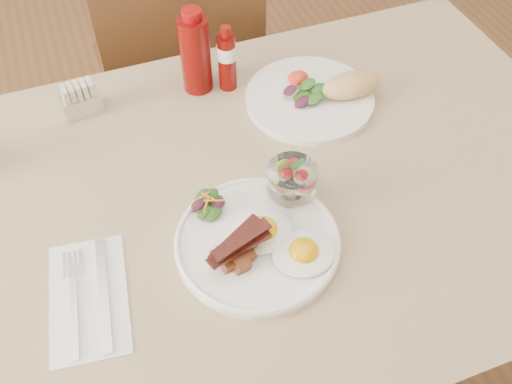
% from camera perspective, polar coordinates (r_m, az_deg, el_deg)
% --- Properties ---
extents(table, '(1.33, 0.88, 0.75)m').
position_cam_1_polar(table, '(1.12, 0.85, -2.44)').
color(table, brown).
rests_on(table, ground).
extents(chair_far, '(0.42, 0.42, 0.93)m').
position_cam_1_polar(chair_far, '(1.67, -7.58, 11.70)').
color(chair_far, brown).
rests_on(chair_far, ground).
extents(main_plate, '(0.28, 0.28, 0.02)m').
position_cam_1_polar(main_plate, '(0.97, 0.14, -5.09)').
color(main_plate, white).
rests_on(main_plate, table).
extents(fried_eggs, '(0.18, 0.19, 0.03)m').
position_cam_1_polar(fried_eggs, '(0.95, 2.71, -4.90)').
color(fried_eggs, white).
rests_on(fried_eggs, main_plate).
extents(bacon_potato_pile, '(0.12, 0.08, 0.05)m').
position_cam_1_polar(bacon_potato_pile, '(0.92, -1.80, -5.79)').
color(bacon_potato_pile, brown).
rests_on(bacon_potato_pile, main_plate).
extents(side_salad, '(0.06, 0.06, 0.04)m').
position_cam_1_polar(side_salad, '(0.99, -4.79, -1.33)').
color(side_salad, '#214F15').
rests_on(side_salad, main_plate).
extents(fruit_cup, '(0.09, 0.09, 0.09)m').
position_cam_1_polar(fruit_cup, '(0.98, 3.61, 1.25)').
color(fruit_cup, white).
rests_on(fruit_cup, main_plate).
extents(second_plate, '(0.29, 0.27, 0.07)m').
position_cam_1_polar(second_plate, '(1.22, 6.38, 9.69)').
color(second_plate, white).
rests_on(second_plate, table).
extents(ketchup_bottle, '(0.08, 0.08, 0.19)m').
position_cam_1_polar(ketchup_bottle, '(1.21, -6.09, 13.66)').
color(ketchup_bottle, '#5B0705').
rests_on(ketchup_bottle, table).
extents(hot_sauce_bottle, '(0.05, 0.05, 0.15)m').
position_cam_1_polar(hot_sauce_bottle, '(1.21, -2.93, 13.15)').
color(hot_sauce_bottle, '#5B0705').
rests_on(hot_sauce_bottle, table).
extents(sugar_caddy, '(0.08, 0.05, 0.07)m').
position_cam_1_polar(sugar_caddy, '(1.23, -17.14, 8.78)').
color(sugar_caddy, silver).
rests_on(sugar_caddy, table).
extents(napkin_cutlery, '(0.15, 0.23, 0.01)m').
position_cam_1_polar(napkin_cutlery, '(0.95, -16.31, -10.07)').
color(napkin_cutlery, white).
rests_on(napkin_cutlery, table).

